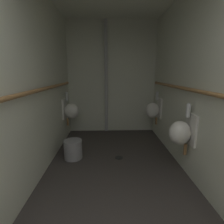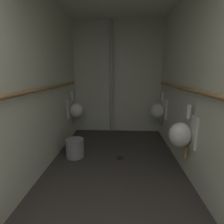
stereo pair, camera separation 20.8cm
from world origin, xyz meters
name	(u,v)px [view 2 (the right image)]	position (x,y,z in m)	size (l,w,h in m)	color
floor	(114,179)	(0.00, 2.09, -0.04)	(2.27, 4.30, 0.08)	#383330
wall_left	(31,83)	(-1.10, 2.09, 1.35)	(0.06, 4.30, 2.69)	beige
wall_right	(201,84)	(1.10, 2.09, 1.35)	(0.06, 4.30, 2.69)	beige
wall_back	(117,78)	(0.00, 4.21, 1.35)	(2.27, 0.06, 2.69)	beige
urinal_left_mid	(76,110)	(-0.93, 3.60, 0.67)	(0.32, 0.30, 0.76)	silver
urinal_right_mid	(182,134)	(0.93, 2.10, 0.67)	(0.32, 0.30, 0.76)	silver
urinal_right_far	(159,110)	(0.93, 3.62, 0.67)	(0.32, 0.30, 0.76)	silver
supply_pipe_left	(38,90)	(-1.01, 2.08, 1.26)	(0.06, 3.50, 0.06)	#9E7042
supply_pipe_right	(193,91)	(1.01, 2.08, 1.26)	(0.06, 3.55, 0.06)	#9E7042
standpipe_back_wall	(112,79)	(-0.14, 4.10, 1.35)	(0.07, 0.07, 2.64)	#B2B2B2
floor_drain	(120,158)	(0.09, 2.66, 0.00)	(0.14, 0.14, 0.01)	black
waste_bin	(75,148)	(-0.72, 2.67, 0.17)	(0.32, 0.32, 0.33)	gray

